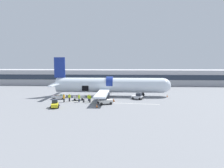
# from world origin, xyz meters

# --- Properties ---
(ground_plane) EXTENTS (500.00, 500.00, 0.00)m
(ground_plane) POSITION_xyz_m (0.00, 0.00, 0.00)
(ground_plane) COLOR slate
(apron_marking_line) EXTENTS (22.07, 2.86, 0.01)m
(apron_marking_line) POSITION_xyz_m (1.17, -3.99, 0.00)
(apron_marking_line) COLOR silver
(apron_marking_line) RESTS_ON ground_plane
(terminal_strip) EXTENTS (106.89, 14.03, 6.01)m
(terminal_strip) POSITION_xyz_m (0.00, 36.93, 3.01)
(terminal_strip) COLOR #B2B2B7
(terminal_strip) RESTS_ON ground_plane
(airplane) EXTENTS (32.36, 28.23, 10.27)m
(airplane) POSITION_xyz_m (0.52, 5.23, 2.84)
(airplane) COLOR silver
(airplane) RESTS_ON ground_plane
(baggage_tug_lead) EXTENTS (3.39, 2.54, 1.77)m
(baggage_tug_lead) POSITION_xyz_m (0.57, -5.77, 0.75)
(baggage_tug_lead) COLOR silver
(baggage_tug_lead) RESTS_ON ground_plane
(baggage_tug_mid) EXTENTS (2.16, 2.86, 1.57)m
(baggage_tug_mid) POSITION_xyz_m (-8.87, -9.47, 0.66)
(baggage_tug_mid) COLOR yellow
(baggage_tug_mid) RESTS_ON ground_plane
(baggage_tug_rear) EXTENTS (2.98, 2.46, 1.53)m
(baggage_tug_rear) POSITION_xyz_m (7.99, 0.67, 0.65)
(baggage_tug_rear) COLOR silver
(baggage_tug_rear) RESTS_ON ground_plane
(baggage_cart_loading) EXTENTS (3.51, 2.31, 1.11)m
(baggage_cart_loading) POSITION_xyz_m (-5.91, -1.38, 0.51)
(baggage_cart_loading) COLOR #B7BABF
(baggage_cart_loading) RESTS_ON ground_plane
(baggage_cart_queued) EXTENTS (4.15, 2.31, 1.05)m
(baggage_cart_queued) POSITION_xyz_m (-11.19, 0.02, 0.50)
(baggage_cart_queued) COLOR #B7BABF
(baggage_cart_queued) RESTS_ON ground_plane
(ground_crew_loader_a) EXTENTS (0.55, 0.59, 1.76)m
(ground_crew_loader_a) POSITION_xyz_m (-5.36, -3.68, 0.93)
(ground_crew_loader_a) COLOR #1E2338
(ground_crew_loader_a) RESTS_ON ground_plane
(ground_crew_loader_b) EXTENTS (0.43, 0.64, 1.86)m
(ground_crew_loader_b) POSITION_xyz_m (-8.73, -3.89, 0.98)
(ground_crew_loader_b) COLOR #2D2D33
(ground_crew_loader_b) RESTS_ON ground_plane
(ground_crew_driver) EXTENTS (0.57, 0.57, 1.78)m
(ground_crew_driver) POSITION_xyz_m (-7.77, -2.90, 0.94)
(ground_crew_driver) COLOR black
(ground_crew_driver) RESTS_ON ground_plane
(ground_crew_supervisor) EXTENTS (0.63, 0.49, 1.80)m
(ground_crew_supervisor) POSITION_xyz_m (-2.88, -3.94, 0.95)
(ground_crew_supervisor) COLOR #2D2D33
(ground_crew_supervisor) RESTS_ON ground_plane
(ground_crew_helper) EXTENTS (0.55, 0.39, 1.58)m
(ground_crew_helper) POSITION_xyz_m (-3.43, -2.42, 0.83)
(ground_crew_helper) COLOR #2D2D33
(ground_crew_helper) RESTS_ON ground_plane
(suitcase_on_tarmac_upright) EXTENTS (0.40, 0.36, 0.61)m
(suitcase_on_tarmac_upright) POSITION_xyz_m (-4.28, -3.88, 0.25)
(suitcase_on_tarmac_upright) COLOR #2D2D33
(suitcase_on_tarmac_upright) RESTS_ON ground_plane
(safety_cone_nose) EXTENTS (0.45, 0.45, 0.74)m
(safety_cone_nose) POSITION_xyz_m (15.82, 4.30, 0.35)
(safety_cone_nose) COLOR black
(safety_cone_nose) RESTS_ON ground_plane
(safety_cone_engine_left) EXTENTS (0.47, 0.47, 0.77)m
(safety_cone_engine_left) POSITION_xyz_m (-0.66, -8.83, 0.37)
(safety_cone_engine_left) COLOR black
(safety_cone_engine_left) RESTS_ON ground_plane
(safety_cone_wingtip) EXTENTS (0.58, 0.58, 0.77)m
(safety_cone_wingtip) POSITION_xyz_m (2.36, -2.56, 0.36)
(safety_cone_wingtip) COLOR black
(safety_cone_wingtip) RESTS_ON ground_plane
(safety_cone_tail) EXTENTS (0.52, 0.52, 0.57)m
(safety_cone_tail) POSITION_xyz_m (-13.87, 3.39, 0.26)
(safety_cone_tail) COLOR black
(safety_cone_tail) RESTS_ON ground_plane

